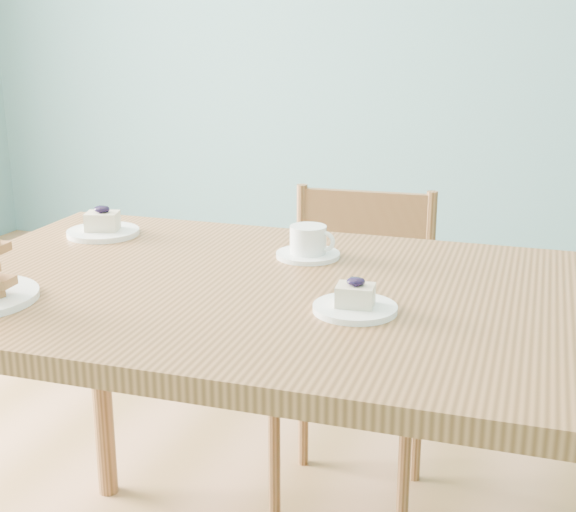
{
  "coord_description": "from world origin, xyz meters",
  "views": [
    {
      "loc": [
        0.88,
        -1.52,
        1.3
      ],
      "look_at": [
        0.34,
        -0.11,
        0.85
      ],
      "focal_mm": 50.0,
      "sensor_mm": 36.0,
      "label": 1
    }
  ],
  "objects_px": {
    "dining_table": "(302,327)",
    "cheesecake_plate_near": "(355,303)",
    "cheesecake_plate_far": "(103,228)",
    "coffee_cup": "(309,244)",
    "dining_chair": "(354,350)"
  },
  "relations": [
    {
      "from": "dining_chair",
      "to": "cheesecake_plate_far",
      "type": "distance_m",
      "value": 0.74
    },
    {
      "from": "dining_chair",
      "to": "coffee_cup",
      "type": "xyz_separation_m",
      "value": [
        -0.01,
        -0.36,
        0.39
      ]
    },
    {
      "from": "cheesecake_plate_near",
      "to": "cheesecake_plate_far",
      "type": "height_order",
      "value": "cheesecake_plate_far"
    },
    {
      "from": "dining_chair",
      "to": "cheesecake_plate_near",
      "type": "height_order",
      "value": "cheesecake_plate_near"
    },
    {
      "from": "cheesecake_plate_far",
      "to": "coffee_cup",
      "type": "xyz_separation_m",
      "value": [
        0.52,
        -0.0,
        0.01
      ]
    },
    {
      "from": "dining_table",
      "to": "cheesecake_plate_near",
      "type": "xyz_separation_m",
      "value": [
        0.13,
        -0.09,
        0.1
      ]
    },
    {
      "from": "cheesecake_plate_near",
      "to": "coffee_cup",
      "type": "xyz_separation_m",
      "value": [
        -0.19,
        0.29,
        0.01
      ]
    },
    {
      "from": "dining_chair",
      "to": "cheesecake_plate_near",
      "type": "distance_m",
      "value": 0.77
    },
    {
      "from": "coffee_cup",
      "to": "dining_chair",
      "type": "bearing_deg",
      "value": 92.88
    },
    {
      "from": "cheesecake_plate_far",
      "to": "cheesecake_plate_near",
      "type": "bearing_deg",
      "value": -22.23
    },
    {
      "from": "dining_chair",
      "to": "coffee_cup",
      "type": "distance_m",
      "value": 0.53
    },
    {
      "from": "dining_table",
      "to": "coffee_cup",
      "type": "relative_size",
      "value": 11.13
    },
    {
      "from": "dining_table",
      "to": "cheesecake_plate_far",
      "type": "height_order",
      "value": "cheesecake_plate_far"
    },
    {
      "from": "dining_table",
      "to": "cheesecake_plate_near",
      "type": "distance_m",
      "value": 0.18
    },
    {
      "from": "dining_table",
      "to": "cheesecake_plate_far",
      "type": "xyz_separation_m",
      "value": [
        -0.58,
        0.2,
        0.1
      ]
    }
  ]
}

